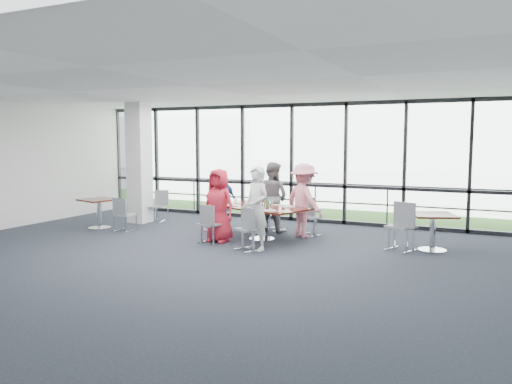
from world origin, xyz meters
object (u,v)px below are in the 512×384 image
at_px(chair_main_nr, 248,229).
at_px(chair_main_fr, 309,217).
at_px(chair_main_nl, 210,224).
at_px(chair_main_end, 216,213).
at_px(diner_far_right, 304,200).
at_px(chair_spare_lb, 156,207).
at_px(diner_end, 221,201).
at_px(side_table_right, 433,220).
at_px(chair_spare_r, 401,227).
at_px(structural_column, 139,163).
at_px(diner_near_left, 219,205).
at_px(chair_spare_la, 125,215).
at_px(main_table, 262,211).
at_px(diner_far_left, 272,197).
at_px(side_table_left, 99,204).
at_px(diner_near_right, 257,208).
at_px(chair_main_fl, 274,213).

bearing_deg(chair_main_nr, chair_main_fr, 100.60).
xyz_separation_m(chair_main_nl, chair_main_end, (-0.63, 1.36, 0.02)).
bearing_deg(diner_far_right, chair_spare_lb, 26.68).
relative_size(diner_far_right, diner_end, 1.11).
relative_size(side_table_right, chair_spare_lb, 1.25).
height_order(chair_main_nr, chair_spare_r, chair_spare_r).
bearing_deg(structural_column, side_table_right, -2.74).
distance_m(diner_near_left, chair_spare_la, 2.74).
bearing_deg(main_table, diner_far_left, 118.50).
height_order(chair_main_nr, chair_spare_lb, chair_main_nr).
xyz_separation_m(side_table_left, chair_spare_r, (7.28, 0.59, -0.13)).
height_order(diner_near_left, diner_near_right, diner_near_right).
relative_size(diner_near_left, chair_main_fl, 1.83).
xyz_separation_m(diner_end, chair_main_fr, (2.07, 0.47, -0.33)).
distance_m(diner_near_left, chair_main_nl, 0.46).
distance_m(diner_far_right, chair_main_end, 2.27).
height_order(diner_far_left, chair_main_fl, diner_far_left).
distance_m(chair_spare_la, chair_spare_lb, 1.47).
distance_m(chair_main_fr, chair_spare_la, 4.47).
xyz_separation_m(chair_main_nr, chair_spare_la, (-3.66, 0.67, -0.03)).
bearing_deg(chair_spare_r, diner_far_left, -171.60).
height_order(diner_end, chair_main_nr, diner_end).
height_order(chair_spare_la, chair_spare_lb, chair_spare_lb).
xyz_separation_m(diner_near_left, chair_spare_la, (-2.70, 0.15, -0.40)).
distance_m(chair_main_nl, chair_main_fl, 2.15).
bearing_deg(chair_main_fr, chair_main_nl, 70.30).
bearing_deg(diner_far_right, side_table_right, -154.24).
bearing_deg(chair_main_fr, side_table_left, 38.69).
relative_size(diner_far_right, chair_main_fl, 1.94).
relative_size(side_table_right, chair_spare_la, 1.29).
bearing_deg(chair_spare_r, structural_column, -162.09).
bearing_deg(chair_spare_la, diner_far_right, 10.30).
relative_size(side_table_right, diner_far_right, 0.61).
bearing_deg(diner_far_left, chair_spare_la, 35.02).
relative_size(diner_near_left, diner_far_right, 0.95).
relative_size(main_table, diner_near_left, 1.44).
relative_size(diner_end, chair_main_fl, 1.74).
xyz_separation_m(side_table_left, chair_main_fl, (4.07, 1.66, -0.19)).
bearing_deg(side_table_right, diner_near_right, -156.62).
relative_size(side_table_left, diner_far_left, 0.59).
bearing_deg(chair_main_nr, chair_spare_r, 51.98).
xyz_separation_m(side_table_right, chair_main_end, (-5.05, 0.10, -0.19)).
relative_size(main_table, chair_spare_r, 2.34).
height_order(diner_end, chair_main_end, diner_end).
height_order(side_table_left, diner_far_right, diner_far_right).
height_order(diner_far_left, chair_spare_la, diner_far_left).
distance_m(structural_column, chair_main_fr, 4.92).
xyz_separation_m(chair_main_fl, chair_spare_r, (3.20, -1.07, 0.06)).
relative_size(diner_far_left, chair_main_nl, 2.04).
distance_m(chair_main_fl, chair_main_fr, 1.07).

